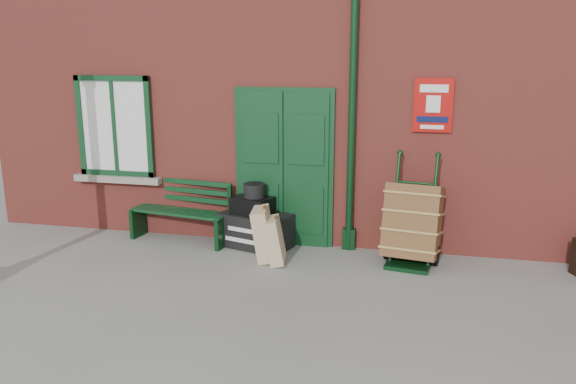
# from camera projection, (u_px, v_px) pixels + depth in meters

# --- Properties ---
(ground) EXTENTS (80.00, 80.00, 0.00)m
(ground) POSITION_uv_depth(u_px,v_px,m) (281.00, 284.00, 6.78)
(ground) COLOR gray
(ground) RESTS_ON ground
(station_building) EXTENTS (10.30, 4.30, 4.36)m
(station_building) POSITION_uv_depth(u_px,v_px,m) (328.00, 86.00, 9.57)
(station_building) COLOR #AD4337
(station_building) RESTS_ON ground
(bench) EXTENTS (1.55, 0.68, 0.93)m
(bench) POSITION_uv_depth(u_px,v_px,m) (182.00, 209.00, 8.30)
(bench) COLOR #0F3A1C
(bench) RESTS_ON ground
(houdini_trunk) EXTENTS (1.09, 0.80, 0.49)m
(houdini_trunk) POSITION_uv_depth(u_px,v_px,m) (256.00, 230.00, 8.04)
(houdini_trunk) COLOR black
(houdini_trunk) RESTS_ON ground
(strongbox) EXTENTS (0.63, 0.53, 0.24)m
(strongbox) POSITION_uv_depth(u_px,v_px,m) (252.00, 205.00, 7.97)
(strongbox) COLOR black
(strongbox) RESTS_ON houdini_trunk
(hatbox) EXTENTS (0.37, 0.37, 0.20)m
(hatbox) POSITION_uv_depth(u_px,v_px,m) (254.00, 190.00, 7.91)
(hatbox) COLOR black
(hatbox) RESTS_ON strongbox
(suitcase_back) EXTENTS (0.37, 0.53, 0.72)m
(suitcase_back) POSITION_uv_depth(u_px,v_px,m) (263.00, 234.00, 7.52)
(suitcase_back) COLOR tan
(suitcase_back) RESTS_ON ground
(suitcase_front) EXTENTS (0.35, 0.48, 0.62)m
(suitcase_front) POSITION_uv_depth(u_px,v_px,m) (275.00, 241.00, 7.40)
(suitcase_front) COLOR tan
(suitcase_front) RESTS_ON ground
(porter_trolley) EXTENTS (0.80, 0.85, 1.44)m
(porter_trolley) POSITION_uv_depth(u_px,v_px,m) (412.00, 223.00, 7.33)
(porter_trolley) COLOR black
(porter_trolley) RESTS_ON ground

